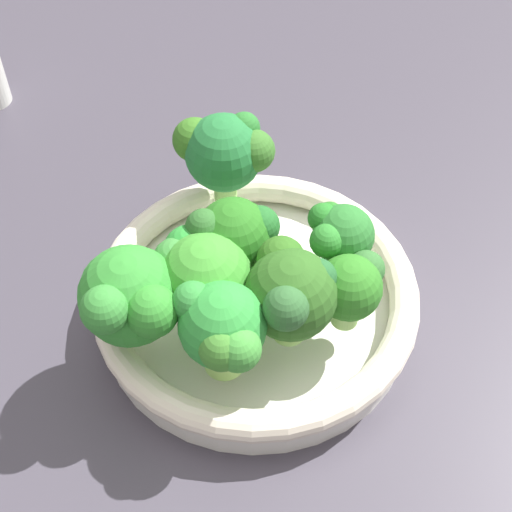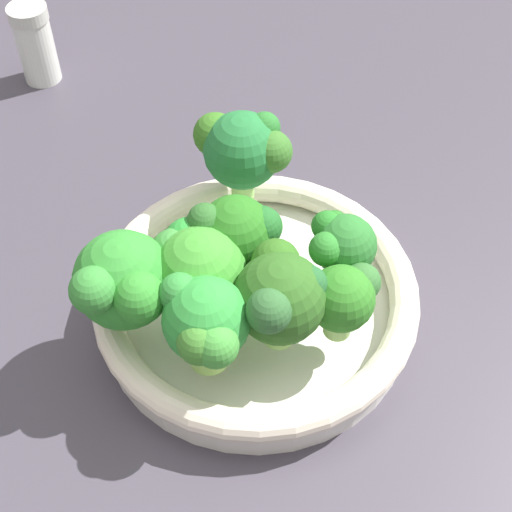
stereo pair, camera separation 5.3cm
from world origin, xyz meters
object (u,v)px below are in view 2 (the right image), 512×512
(broccoli_floret_1, at_px, (341,246))
(broccoli_floret_3, at_px, (205,324))
(broccoli_floret_7, at_px, (280,296))
(bowl, at_px, (256,299))
(pepper_shaker, at_px, (35,44))
(broccoli_floret_5, at_px, (345,297))
(broccoli_floret_6, at_px, (196,268))
(broccoli_floret_2, at_px, (243,148))
(broccoli_floret_0, at_px, (123,283))
(broccoli_floret_4, at_px, (235,230))

(broccoli_floret_1, relative_size, broccoli_floret_3, 0.88)
(broccoli_floret_7, bearing_deg, bowl, -16.09)
(broccoli_floret_1, relative_size, pepper_shaker, 0.79)
(broccoli_floret_1, relative_size, broccoli_floret_5, 1.08)
(bowl, height_order, broccoli_floret_5, broccoli_floret_5)
(broccoli_floret_5, distance_m, broccoli_floret_6, 0.10)
(broccoli_floret_2, bearing_deg, broccoli_floret_7, 155.66)
(broccoli_floret_0, bearing_deg, pepper_shaker, -13.58)
(broccoli_floret_0, height_order, pepper_shaker, broccoli_floret_0)
(broccoli_floret_0, height_order, broccoli_floret_1, broccoli_floret_0)
(broccoli_floret_4, bearing_deg, broccoli_floret_6, 104.78)
(broccoli_floret_4, relative_size, broccoli_floret_6, 0.97)
(broccoli_floret_1, height_order, broccoli_floret_6, broccoli_floret_6)
(broccoli_floret_4, height_order, broccoli_floret_6, same)
(broccoli_floret_5, bearing_deg, broccoli_floret_4, 19.79)
(broccoli_floret_2, height_order, broccoli_floret_6, broccoli_floret_2)
(broccoli_floret_3, bearing_deg, bowl, -60.08)
(broccoli_floret_1, xyz_separation_m, broccoli_floret_7, (-0.01, 0.06, 0.00))
(broccoli_floret_4, xyz_separation_m, broccoli_floret_6, (-0.01, 0.04, -0.00))
(broccoli_floret_7, distance_m, pepper_shaker, 0.42)
(broccoli_floret_2, height_order, broccoli_floret_5, broccoli_floret_2)
(broccoli_floret_5, height_order, broccoli_floret_6, broccoli_floret_6)
(broccoli_floret_6, xyz_separation_m, pepper_shaker, (0.36, -0.04, -0.04))
(broccoli_floret_3, height_order, pepper_shaker, broccoli_floret_3)
(broccoli_floret_0, height_order, broccoli_floret_3, same)
(broccoli_floret_0, xyz_separation_m, broccoli_floret_6, (-0.01, -0.05, -0.00))
(broccoli_floret_2, height_order, broccoli_floret_7, broccoli_floret_2)
(broccoli_floret_7, bearing_deg, broccoli_floret_2, -24.34)
(broccoli_floret_5, distance_m, broccoli_floret_7, 0.04)
(broccoli_floret_2, relative_size, pepper_shaker, 0.96)
(broccoli_floret_1, height_order, broccoli_floret_5, broccoli_floret_1)
(bowl, relative_size, broccoli_floret_7, 3.25)
(broccoli_floret_4, distance_m, broccoli_floret_6, 0.04)
(broccoli_floret_0, relative_size, broccoli_floret_4, 1.12)
(broccoli_floret_4, bearing_deg, broccoli_floret_3, 132.94)
(broccoli_floret_3, height_order, broccoli_floret_7, broccoli_floret_7)
(broccoli_floret_4, bearing_deg, broccoli_floret_7, 172.63)
(bowl, relative_size, broccoli_floret_0, 3.05)
(bowl, height_order, broccoli_floret_0, broccoli_floret_0)
(broccoli_floret_1, relative_size, broccoli_floret_4, 0.90)
(broccoli_floret_0, distance_m, pepper_shaker, 0.36)
(broccoli_floret_2, bearing_deg, broccoli_floret_3, 137.25)
(broccoli_floret_2, bearing_deg, broccoli_floret_0, 113.11)
(broccoli_floret_5, bearing_deg, broccoli_floret_3, 72.33)
(broccoli_floret_2, relative_size, broccoli_floret_4, 1.10)
(broccoli_floret_7, relative_size, pepper_shaker, 0.92)
(broccoli_floret_2, relative_size, broccoli_floret_5, 1.31)
(broccoli_floret_4, relative_size, broccoli_floret_7, 0.96)
(broccoli_floret_5, bearing_deg, broccoli_floret_6, 42.78)
(broccoli_floret_6, height_order, broccoli_floret_7, broccoli_floret_7)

